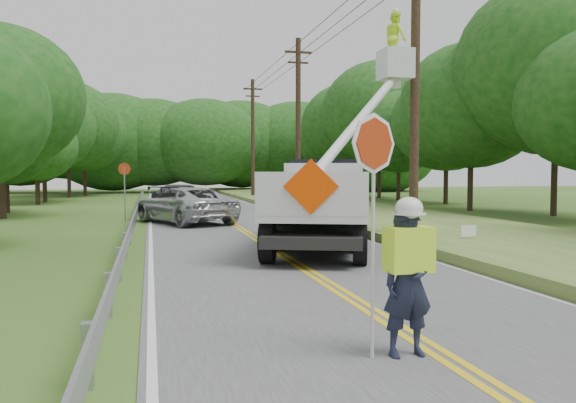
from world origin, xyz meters
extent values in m
plane|color=#34521B|center=(0.00, 0.00, 0.00)|extent=(140.00, 140.00, 0.00)
cube|color=#49494B|center=(0.00, 14.00, 0.01)|extent=(7.20, 96.00, 0.02)
cube|color=yellow|center=(-0.10, 14.00, 0.02)|extent=(0.12, 96.00, 0.00)
cube|color=yellow|center=(0.10, 14.00, 0.02)|extent=(0.12, 96.00, 0.00)
cube|color=silver|center=(-3.45, 14.00, 0.02)|extent=(0.12, 96.00, 0.00)
cube|color=silver|center=(3.45, 14.00, 0.02)|extent=(0.12, 96.00, 0.00)
cube|color=#989AA0|center=(-4.10, -2.00, 0.35)|extent=(0.12, 0.14, 0.70)
cube|color=#989AA0|center=(-4.10, 1.00, 0.35)|extent=(0.12, 0.14, 0.70)
cube|color=#989AA0|center=(-4.10, 4.00, 0.35)|extent=(0.12, 0.14, 0.70)
cube|color=#989AA0|center=(-4.10, 7.00, 0.35)|extent=(0.12, 0.14, 0.70)
cube|color=#989AA0|center=(-4.10, 10.00, 0.35)|extent=(0.12, 0.14, 0.70)
cube|color=#989AA0|center=(-4.10, 13.00, 0.35)|extent=(0.12, 0.14, 0.70)
cube|color=#989AA0|center=(-4.10, 16.00, 0.35)|extent=(0.12, 0.14, 0.70)
cube|color=#989AA0|center=(-4.10, 19.00, 0.35)|extent=(0.12, 0.14, 0.70)
cube|color=#989AA0|center=(-4.10, 22.00, 0.35)|extent=(0.12, 0.14, 0.70)
cube|color=#989AA0|center=(-4.10, 25.00, 0.35)|extent=(0.12, 0.14, 0.70)
cube|color=#989AA0|center=(-4.10, 28.00, 0.35)|extent=(0.12, 0.14, 0.70)
cube|color=#989AA0|center=(-4.10, 31.00, 0.35)|extent=(0.12, 0.14, 0.70)
cube|color=#989AA0|center=(-4.10, 34.00, 0.35)|extent=(0.12, 0.14, 0.70)
cube|color=#989AA0|center=(-4.10, 37.00, 0.35)|extent=(0.12, 0.14, 0.70)
cube|color=#989AA0|center=(-4.00, 15.00, 0.60)|extent=(0.05, 48.00, 0.34)
cylinder|color=black|center=(5.00, 9.00, 5.00)|extent=(0.30, 0.30, 10.00)
cylinder|color=black|center=(5.00, 24.00, 5.00)|extent=(0.30, 0.30, 10.00)
cube|color=black|center=(5.00, 24.00, 9.20)|extent=(1.60, 0.12, 0.12)
cube|color=black|center=(5.00, 24.00, 8.60)|extent=(1.20, 0.10, 0.10)
cylinder|color=black|center=(5.00, 39.00, 5.00)|extent=(0.30, 0.30, 10.00)
cube|color=black|center=(5.00, 39.00, 9.20)|extent=(1.60, 0.12, 0.12)
cube|color=black|center=(5.00, 39.00, 8.60)|extent=(1.20, 0.10, 0.10)
cylinder|color=black|center=(4.30, 17.50, 9.10)|extent=(0.03, 43.00, 0.03)
cylinder|color=black|center=(5.00, 17.50, 9.10)|extent=(0.03, 43.00, 0.03)
cylinder|color=black|center=(5.70, 17.50, 9.10)|extent=(0.03, 43.00, 0.03)
cube|color=#446224|center=(7.10, 14.00, 0.15)|extent=(7.00, 96.00, 0.30)
cylinder|color=#332319|center=(-10.35, 21.55, 1.69)|extent=(0.32, 0.32, 3.38)
ellipsoid|color=#124210|center=(-10.35, 21.55, 5.82)|extent=(7.88, 7.88, 6.94)
cylinder|color=#332319|center=(-11.16, 25.87, 1.12)|extent=(0.32, 0.32, 2.23)
ellipsoid|color=#124210|center=(-11.16, 25.87, 3.84)|extent=(5.21, 5.21, 4.58)
cylinder|color=#332319|center=(-10.97, 33.74, 1.17)|extent=(0.32, 0.32, 2.35)
ellipsoid|color=#124210|center=(-10.97, 33.74, 4.04)|extent=(5.48, 5.48, 4.82)
cylinder|color=#332319|center=(-11.04, 36.90, 1.60)|extent=(0.32, 0.32, 3.21)
ellipsoid|color=#124210|center=(-11.04, 36.90, 5.52)|extent=(7.48, 7.48, 6.58)
cylinder|color=#332319|center=(-10.41, 45.12, 1.86)|extent=(0.32, 0.32, 3.72)
ellipsoid|color=#124210|center=(-10.41, 45.12, 6.41)|extent=(8.69, 8.69, 7.65)
cylinder|color=#332319|center=(-9.38, 47.97, 1.67)|extent=(0.32, 0.32, 3.34)
ellipsoid|color=#124210|center=(-9.38, 47.97, 5.76)|extent=(7.80, 7.80, 6.86)
cylinder|color=#332319|center=(16.74, 16.88, 2.22)|extent=(0.32, 0.32, 4.44)
ellipsoid|color=#124210|center=(16.74, 16.88, 7.64)|extent=(10.35, 10.35, 9.11)
cylinder|color=#332319|center=(14.69, 21.39, 1.77)|extent=(0.32, 0.32, 3.54)
ellipsoid|color=#124210|center=(14.69, 21.39, 6.10)|extent=(8.27, 8.27, 7.27)
cylinder|color=#332319|center=(16.72, 27.81, 1.66)|extent=(0.32, 0.32, 3.33)
ellipsoid|color=#124210|center=(16.72, 27.81, 5.73)|extent=(7.77, 7.77, 6.84)
cylinder|color=#332319|center=(15.68, 33.36, 1.57)|extent=(0.32, 0.32, 3.14)
ellipsoid|color=#124210|center=(15.68, 33.36, 5.41)|extent=(7.33, 7.33, 6.45)
cylinder|color=#332319|center=(15.76, 37.41, 2.14)|extent=(0.32, 0.32, 4.27)
ellipsoid|color=#124210|center=(15.76, 37.41, 7.36)|extent=(9.97, 9.97, 8.77)
cylinder|color=#332319|center=(14.94, 43.04, 1.94)|extent=(0.32, 0.32, 3.87)
ellipsoid|color=#124210|center=(14.94, 43.04, 6.67)|extent=(9.04, 9.04, 7.95)
cylinder|color=#332319|center=(14.82, 47.15, 1.61)|extent=(0.32, 0.32, 3.22)
ellipsoid|color=#124210|center=(14.82, 47.15, 5.55)|extent=(7.52, 7.52, 6.62)
ellipsoid|color=#124210|center=(-17.04, 57.94, 5.50)|extent=(12.72, 9.54, 9.54)
ellipsoid|color=#124210|center=(-12.14, 57.28, 5.50)|extent=(10.71, 8.03, 8.03)
ellipsoid|color=#124210|center=(-7.32, 56.41, 5.50)|extent=(14.16, 10.62, 10.62)
ellipsoid|color=#124210|center=(-2.99, 56.15, 5.50)|extent=(12.83, 9.62, 9.62)
ellipsoid|color=#124210|center=(2.46, 54.40, 5.50)|extent=(12.68, 9.51, 9.51)
ellipsoid|color=#124210|center=(7.06, 57.79, 5.50)|extent=(13.58, 10.19, 10.19)
ellipsoid|color=#124210|center=(13.51, 56.98, 5.50)|extent=(13.50, 10.13, 10.13)
ellipsoid|color=#124210|center=(17.44, 56.09, 5.50)|extent=(12.71, 9.53, 9.53)
ellipsoid|color=#124210|center=(22.13, 54.07, 5.50)|extent=(16.04, 12.03, 12.03)
imported|color=#191E33|center=(-0.42, -1.86, 0.92)|extent=(0.68, 0.46, 1.80)
cube|color=#B6DF26|center=(-0.42, -1.86, 1.33)|extent=(0.57, 0.36, 0.55)
ellipsoid|color=silver|center=(-0.42, -1.86, 1.83)|extent=(0.34, 0.34, 0.27)
cylinder|color=#B7B7B7|center=(-0.87, -1.84, 1.28)|extent=(0.04, 0.04, 2.52)
cylinder|color=#A12C0D|center=(-0.87, -1.84, 2.60)|extent=(0.66, 0.34, 0.72)
cylinder|color=black|center=(-0.67, 5.38, 0.56)|extent=(0.69, 1.13, 1.08)
cylinder|color=black|center=(1.44, 4.61, 0.56)|extent=(0.69, 1.13, 1.08)
cylinder|color=black|center=(0.11, 7.49, 0.56)|extent=(0.69, 1.13, 1.08)
cylinder|color=black|center=(2.21, 6.72, 0.56)|extent=(0.69, 1.13, 1.08)
cylinder|color=black|center=(1.07, 10.12, 0.56)|extent=(0.69, 1.13, 1.08)
cylinder|color=black|center=(3.18, 9.35, 0.56)|extent=(0.69, 1.13, 1.08)
cube|color=black|center=(1.28, 7.42, 0.64)|extent=(4.68, 7.55, 0.28)
cube|color=silver|center=(1.01, 6.68, 1.20)|extent=(4.20, 5.73, 0.25)
cube|color=silver|center=(-0.18, 7.12, 1.76)|extent=(1.84, 4.87, 1.01)
cube|color=silver|center=(2.20, 6.25, 1.76)|extent=(1.84, 4.87, 1.01)
cube|color=silver|center=(0.12, 4.28, 1.76)|extent=(2.45, 0.95, 1.01)
cube|color=silver|center=(2.32, 10.26, 1.53)|extent=(3.10, 2.87, 2.02)
cube|color=black|center=(2.40, 10.47, 2.26)|extent=(2.61, 2.14, 0.84)
cube|color=silver|center=(0.58, 5.52, 1.76)|extent=(1.30, 1.30, 0.90)
cube|color=silver|center=(4.30, 9.00, 5.72)|extent=(0.95, 0.95, 0.95)
imported|color=#B6DF26|center=(4.30, 9.00, 6.57)|extent=(0.62, 0.80, 1.65)
cube|color=#EC3E01|center=(0.10, 4.21, 1.93)|extent=(1.21, 0.47, 1.27)
imported|color=#BABCC2|center=(-1.99, 17.09, 0.81)|extent=(4.73, 6.26, 1.58)
imported|color=#33343A|center=(-1.68, 24.53, 0.79)|extent=(4.14, 5.71, 1.54)
cylinder|color=#989AA0|center=(-4.58, 18.78, 1.26)|extent=(0.06, 0.06, 2.52)
cylinder|color=#A12C0D|center=(-4.58, 18.78, 2.40)|extent=(0.57, 0.13, 0.57)
cube|color=white|center=(5.64, 6.72, 0.53)|extent=(0.48, 0.03, 0.34)
cylinder|color=#989AA0|center=(5.45, 6.72, 0.24)|extent=(0.02, 0.02, 0.48)
cylinder|color=#989AA0|center=(5.84, 6.72, 0.24)|extent=(0.02, 0.02, 0.48)
camera|label=1|loc=(-3.44, -8.12, 2.26)|focal=35.33mm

